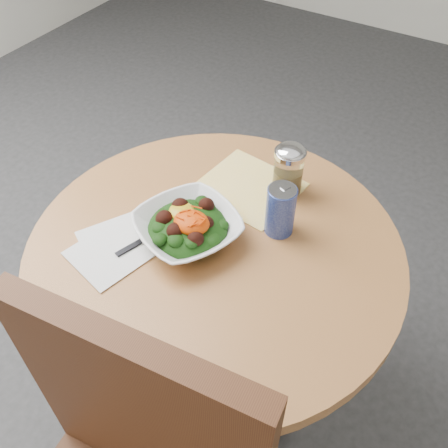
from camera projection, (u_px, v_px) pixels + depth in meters
name	position (u px, v px, depth m)	size (l,w,h in m)	color
ground	(218.00, 389.00, 1.72)	(6.00, 6.00, 0.00)	#2E2D30
table	(216.00, 295.00, 1.33)	(0.90, 0.90, 0.75)	black
cloth_napkin	(249.00, 187.00, 1.33)	(0.24, 0.22, 0.00)	yellow
paper_napkins	(113.00, 248.00, 1.18)	(0.22, 0.25, 0.00)	silver
salad_bowl	(188.00, 227.00, 1.18)	(0.31, 0.31, 0.09)	white
fork	(156.00, 233.00, 1.20)	(0.09, 0.20, 0.00)	black
spice_shaker	(288.00, 170.00, 1.27)	(0.08, 0.08, 0.14)	silver
beverage_can	(280.00, 210.00, 1.17)	(0.07, 0.07, 0.14)	navy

